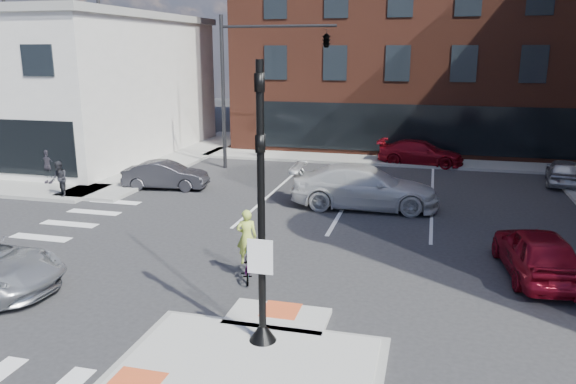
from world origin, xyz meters
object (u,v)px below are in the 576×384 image
(bg_car_dark, at_px, (166,175))
(bg_car_silver, at_px, (563,172))
(white_pickup, at_px, (365,187))
(pedestrian_b, at_px, (48,166))
(bg_car_red, at_px, (420,153))
(pedestrian_a, at_px, (59,179))
(cyclist, at_px, (247,256))
(red_sedan, at_px, (537,252))

(bg_car_dark, distance_m, bg_car_silver, 18.79)
(white_pickup, relative_size, bg_car_silver, 1.61)
(pedestrian_b, bearing_deg, bg_car_red, 30.33)
(pedestrian_a, bearing_deg, pedestrian_b, 171.92)
(bg_car_silver, height_order, cyclist, cyclist)
(red_sedan, bearing_deg, bg_car_dark, -31.47)
(pedestrian_a, height_order, pedestrian_b, pedestrian_b)
(bg_car_dark, distance_m, bg_car_red, 14.16)
(white_pickup, xyz_separation_m, bg_car_dark, (-9.29, 0.92, -0.22))
(pedestrian_a, bearing_deg, bg_car_silver, 57.07)
(bg_car_silver, distance_m, pedestrian_a, 23.06)
(cyclist, height_order, pedestrian_b, cyclist)
(pedestrian_b, bearing_deg, bg_car_dark, 10.24)
(bg_car_red, distance_m, pedestrian_b, 19.34)
(pedestrian_a, bearing_deg, red_sedan, 23.60)
(red_sedan, xyz_separation_m, white_pickup, (-5.58, 6.00, 0.13))
(bg_car_red, height_order, pedestrian_b, pedestrian_b)
(red_sedan, xyz_separation_m, bg_car_red, (-3.61, 15.50, -0.05))
(bg_car_dark, relative_size, pedestrian_b, 2.40)
(bg_car_dark, distance_m, pedestrian_b, 5.67)
(bg_car_dark, relative_size, pedestrian_a, 2.53)
(pedestrian_a, bearing_deg, cyclist, 5.44)
(white_pickup, distance_m, pedestrian_b, 14.87)
(bg_car_silver, bearing_deg, cyclist, 61.41)
(cyclist, distance_m, pedestrian_b, 15.00)
(cyclist, bearing_deg, bg_car_silver, -145.52)
(bg_car_red, bearing_deg, pedestrian_a, 134.49)
(bg_car_silver, bearing_deg, pedestrian_a, 29.78)
(cyclist, bearing_deg, bg_car_red, -121.94)
(bg_car_silver, distance_m, cyclist, 18.20)
(cyclist, bearing_deg, white_pickup, -124.07)
(bg_car_silver, xyz_separation_m, pedestrian_b, (-23.57, -6.33, 0.33))
(bg_car_dark, bearing_deg, cyclist, -150.14)
(pedestrian_b, bearing_deg, red_sedan, -15.43)
(bg_car_silver, bearing_deg, pedestrian_b, 23.63)
(white_pickup, bearing_deg, cyclist, 161.60)
(white_pickup, height_order, cyclist, cyclist)
(cyclist, relative_size, pedestrian_b, 1.26)
(red_sedan, xyz_separation_m, cyclist, (-7.88, -2.17, -0.05))
(red_sedan, bearing_deg, bg_car_red, -83.43)
(pedestrian_a, bearing_deg, bg_car_dark, 75.63)
(white_pickup, relative_size, bg_car_dark, 1.54)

